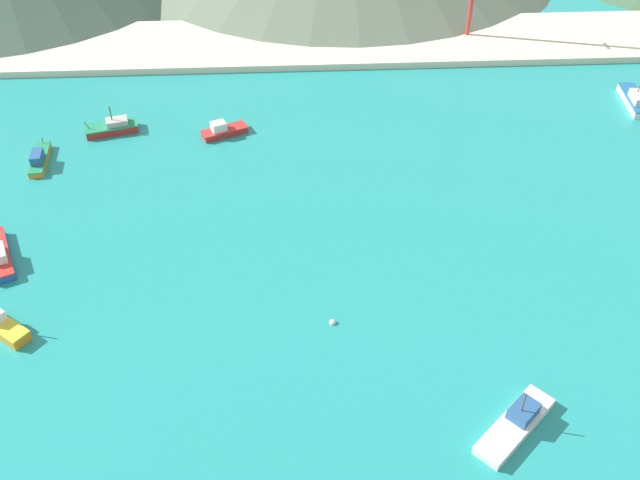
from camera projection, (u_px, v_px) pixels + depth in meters
name	position (u px, v px, depth m)	size (l,w,h in m)	color
ground	(404.00, 314.00, 80.33)	(260.00, 280.00, 0.50)	teal
fishing_boat_0	(223.00, 130.00, 108.94)	(7.50, 5.10, 2.37)	red
fishing_boat_1	(516.00, 423.00, 67.80)	(9.46, 9.08, 4.89)	silver
fishing_boat_4	(635.00, 100.00, 115.96)	(3.81, 10.62, 6.94)	silver
fishing_boat_5	(39.00, 159.00, 102.89)	(2.84, 8.73, 2.28)	orange
fishing_boat_7	(2.00, 326.00, 77.40)	(6.90, 6.06, 5.11)	orange
fishing_boat_8	(113.00, 127.00, 109.53)	(8.45, 4.88, 4.51)	red
buoy_1	(333.00, 322.00, 78.82)	(0.74, 0.74, 0.74)	silver
beach_strip	(351.00, 42.00, 133.86)	(247.00, 20.88, 1.20)	beige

